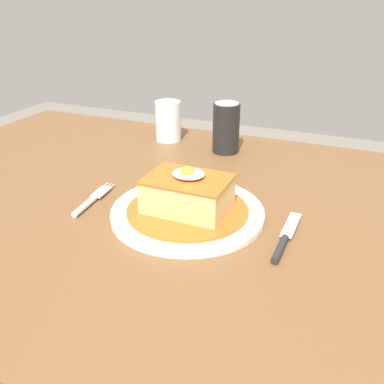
% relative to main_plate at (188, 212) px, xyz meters
% --- Properties ---
extents(dining_table, '(1.45, 0.91, 0.76)m').
position_rel_main_plate_xyz_m(dining_table, '(-0.01, 0.04, -0.11)').
color(dining_table, brown).
rests_on(dining_table, ground_plane).
extents(main_plate, '(0.28, 0.28, 0.02)m').
position_rel_main_plate_xyz_m(main_plate, '(0.00, 0.00, 0.00)').
color(main_plate, white).
rests_on(main_plate, dining_table).
extents(sandwich_meal, '(0.22, 0.22, 0.09)m').
position_rel_main_plate_xyz_m(sandwich_meal, '(-0.00, 0.00, 0.03)').
color(sandwich_meal, '#B75B1E').
rests_on(sandwich_meal, main_plate).
extents(fork, '(0.03, 0.14, 0.01)m').
position_rel_main_plate_xyz_m(fork, '(-0.19, -0.03, -0.00)').
color(fork, silver).
rests_on(fork, dining_table).
extents(knife, '(0.02, 0.17, 0.01)m').
position_rel_main_plate_xyz_m(knife, '(0.18, -0.03, -0.00)').
color(knife, '#262628').
rests_on(knife, dining_table).
extents(soda_can, '(0.07, 0.07, 0.12)m').
position_rel_main_plate_xyz_m(soda_can, '(-0.05, 0.35, 0.05)').
color(soda_can, black).
rests_on(soda_can, dining_table).
extents(drinking_glass, '(0.07, 0.07, 0.10)m').
position_rel_main_plate_xyz_m(drinking_glass, '(-0.22, 0.38, 0.04)').
color(drinking_glass, silver).
rests_on(drinking_glass, dining_table).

